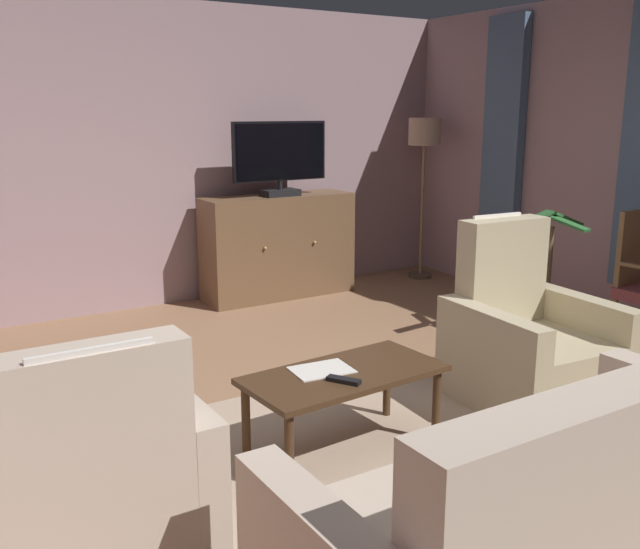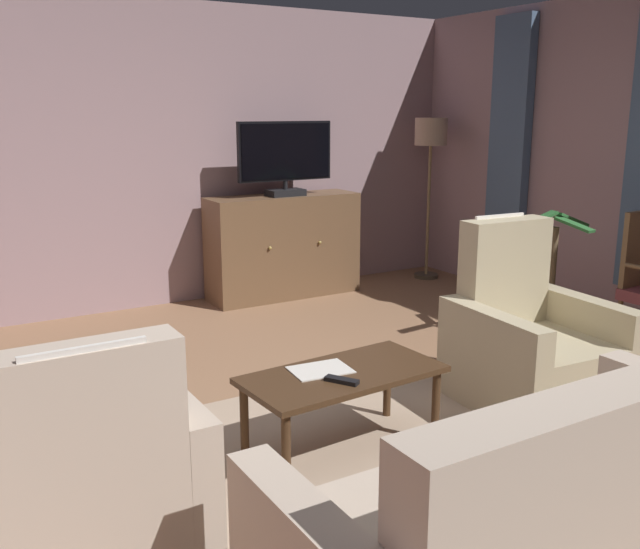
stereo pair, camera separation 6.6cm
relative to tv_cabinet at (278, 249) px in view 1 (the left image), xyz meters
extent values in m
cube|color=#936B4C|center=(-1.06, -2.95, -0.48)|extent=(6.68, 7.10, 0.04)
cube|color=gray|center=(-1.06, 0.35, 0.87)|extent=(6.68, 0.10, 2.65)
cube|color=slate|center=(1.92, -0.92, 1.00)|extent=(0.10, 0.44, 2.23)
cube|color=tan|center=(-1.25, -3.11, -0.45)|extent=(2.38, 2.17, 0.01)
cube|color=#4A3523|center=(0.00, 0.00, -0.43)|extent=(1.38, 0.37, 0.06)
cube|color=brown|center=(0.00, 0.00, 0.02)|extent=(1.44, 0.43, 0.96)
sphere|color=tan|center=(-0.26, -0.23, 0.07)|extent=(0.03, 0.03, 0.03)
sphere|color=tan|center=(0.26, -0.23, 0.07)|extent=(0.03, 0.03, 0.03)
cube|color=black|center=(0.00, -0.05, 0.53)|extent=(0.34, 0.20, 0.06)
cylinder|color=black|center=(0.00, -0.05, 0.60)|extent=(0.04, 0.04, 0.08)
cube|color=black|center=(0.00, -0.05, 0.91)|extent=(0.93, 0.05, 0.53)
cube|color=black|center=(0.00, -0.08, 0.91)|extent=(0.89, 0.01, 0.49)
cube|color=#422B19|center=(-1.22, -2.93, -0.03)|extent=(1.05, 0.56, 0.03)
cylinder|color=#422B19|center=(-0.77, -2.71, -0.25)|extent=(0.04, 0.04, 0.41)
cylinder|color=#422B19|center=(-1.69, -2.76, -0.25)|extent=(0.04, 0.04, 0.41)
cylinder|color=#422B19|center=(-0.75, -3.10, -0.25)|extent=(0.04, 0.04, 0.41)
cylinder|color=#422B19|center=(-1.67, -3.16, -0.25)|extent=(0.04, 0.04, 0.41)
cube|color=black|center=(-1.30, -3.05, 0.00)|extent=(0.13, 0.17, 0.02)
cube|color=silver|center=(-1.31, -2.86, -0.01)|extent=(0.32, 0.25, 0.01)
cube|color=#C6B29E|center=(-1.20, -4.18, -0.26)|extent=(1.73, 0.85, 0.40)
cube|color=#C6B29E|center=(-1.20, -4.50, 0.20)|extent=(1.73, 0.20, 0.52)
cube|color=tan|center=(-1.33, -4.31, 0.06)|extent=(0.38, 0.18, 0.36)
cube|color=#C6B29E|center=(-2.58, -3.10, -0.25)|extent=(0.68, 0.82, 0.41)
cube|color=#C6B29E|center=(-2.58, -3.42, 0.23)|extent=(0.67, 0.18, 0.56)
cube|color=#C6B29E|center=(-2.18, -3.10, -0.15)|extent=(0.13, 0.82, 0.61)
cube|color=white|center=(-2.58, -3.49, 0.41)|extent=(0.41, 0.02, 0.24)
cube|color=tan|center=(0.11, -3.01, -0.25)|extent=(0.65, 0.88, 0.42)
cube|color=tan|center=(0.13, -2.68, 0.29)|extent=(0.60, 0.22, 0.66)
cube|color=tan|center=(0.46, -3.04, -0.15)|extent=(0.19, 0.85, 0.62)
cube|color=tan|center=(-0.25, -2.98, -0.15)|extent=(0.19, 0.85, 0.62)
cube|color=white|center=(0.14, -2.61, 0.52)|extent=(0.37, 0.05, 0.24)
cube|color=brown|center=(1.48, -2.68, 0.29)|extent=(0.40, 0.06, 0.58)
cylinder|color=brown|center=(1.29, -2.70, -0.25)|extent=(0.04, 0.04, 0.41)
cylinder|color=beige|center=(1.09, -2.24, -0.30)|extent=(0.28, 0.28, 0.31)
cylinder|color=brown|center=(1.09, -2.24, 0.14)|extent=(0.06, 0.06, 0.58)
cube|color=#2D6B33|center=(1.28, -2.22, 0.47)|extent=(0.38, 0.12, 0.14)
cube|color=#2D6B33|center=(1.10, -2.04, 0.47)|extent=(0.11, 0.39, 0.14)
cube|color=#2D6B33|center=(0.87, -2.19, 0.47)|extent=(0.44, 0.16, 0.17)
cube|color=#2D6B33|center=(1.10, -2.39, 0.47)|extent=(0.10, 0.31, 0.08)
ellipsoid|color=beige|center=(-2.46, -2.06, -0.37)|extent=(0.34, 0.45, 0.17)
sphere|color=beige|center=(-2.57, -2.28, -0.35)|extent=(0.13, 0.13, 0.13)
cone|color=beige|center=(-2.54, -2.30, -0.29)|extent=(0.04, 0.04, 0.04)
cone|color=beige|center=(-2.60, -2.27, -0.29)|extent=(0.04, 0.04, 0.04)
cylinder|color=beige|center=(-2.28, -1.80, -0.41)|extent=(0.13, 0.21, 0.05)
cylinder|color=#4C4233|center=(1.63, -0.12, -0.44)|extent=(0.25, 0.25, 0.04)
cylinder|color=olive|center=(1.63, -0.12, 0.23)|extent=(0.03, 0.03, 1.38)
cylinder|color=tan|center=(1.63, -0.12, 1.06)|extent=(0.33, 0.33, 0.27)
camera|label=1|loc=(-3.09, -5.70, 1.28)|focal=39.41mm
camera|label=2|loc=(-3.04, -5.74, 1.28)|focal=39.41mm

